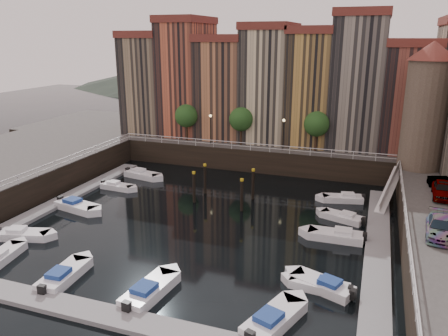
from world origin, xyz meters
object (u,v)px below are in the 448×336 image
at_px(boat_left_3, 117,186).
at_px(car_c, 440,228).
at_px(car_a, 443,190).
at_px(car_b, 443,186).
at_px(corner_tower, 427,104).
at_px(mooring_pilings, 223,187).
at_px(boat_left_0, 23,234).
at_px(boat_left_2, 77,206).
at_px(gangway, 390,187).

relative_size(boat_left_3, car_c, 0.90).
bearing_deg(car_a, car_b, 86.49).
distance_m(corner_tower, mooring_pilings, 23.61).
distance_m(boat_left_0, boat_left_2, 7.15).
height_order(mooring_pilings, boat_left_3, mooring_pilings).
xyz_separation_m(corner_tower, car_b, (1.59, -7.94, -6.53)).
height_order(boat_left_3, car_b, car_b).
height_order(corner_tower, mooring_pilings, corner_tower).
xyz_separation_m(boat_left_3, car_b, (34.53, 2.04, 3.34)).
bearing_deg(boat_left_0, car_c, -6.24).
bearing_deg(corner_tower, mooring_pilings, -154.29).
distance_m(gangway, car_a, 6.90).
bearing_deg(corner_tower, boat_left_2, -152.97).
relative_size(boat_left_3, car_a, 0.95).
distance_m(boat_left_3, car_b, 34.75).
relative_size(gangway, car_c, 1.75).
relative_size(corner_tower, boat_left_3, 3.24).
bearing_deg(car_b, boat_left_2, 176.91).
distance_m(car_b, car_c, 10.67).
distance_m(boat_left_2, boat_left_3, 6.99).
relative_size(boat_left_0, boat_left_3, 1.13).
bearing_deg(mooring_pilings, car_a, -0.04).
bearing_deg(boat_left_0, mooring_pilings, 31.21).
height_order(boat_left_3, car_a, car_a).
bearing_deg(car_c, boat_left_2, -178.02).
bearing_deg(boat_left_0, corner_tower, 20.12).
distance_m(car_a, car_c, 9.04).
xyz_separation_m(corner_tower, gangway, (-2.90, -4.50, -8.28)).
relative_size(boat_left_2, boat_left_3, 1.27).
bearing_deg(boat_left_0, car_b, 9.12).
relative_size(mooring_pilings, car_c, 1.28).
xyz_separation_m(corner_tower, car_a, (1.41, -9.56, -6.43)).
bearing_deg(gangway, mooring_pilings, -163.40).
bearing_deg(car_a, car_c, -94.59).
bearing_deg(car_b, car_a, -113.92).
height_order(corner_tower, car_a, corner_tower).
bearing_deg(boat_left_3, mooring_pilings, 5.46).
height_order(mooring_pilings, boat_left_0, mooring_pilings).
height_order(boat_left_0, boat_left_3, boat_left_0).
distance_m(corner_tower, car_c, 19.64).
distance_m(gangway, car_c, 14.49).
xyz_separation_m(car_b, car_c, (-1.34, -10.59, 0.02)).
relative_size(gangway, mooring_pilings, 1.38).
distance_m(boat_left_3, car_a, 34.52).
xyz_separation_m(boat_left_0, car_b, (35.08, 16.17, 3.30)).
relative_size(mooring_pilings, car_b, 1.50).
bearing_deg(car_a, gangway, 133.19).
xyz_separation_m(boat_left_0, boat_left_3, (0.55, 14.13, -0.04)).
xyz_separation_m(boat_left_2, car_a, (34.66, 7.41, 3.35)).
bearing_deg(boat_left_2, gangway, 33.75).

